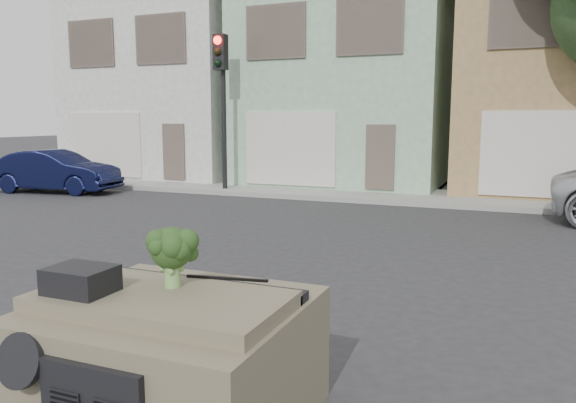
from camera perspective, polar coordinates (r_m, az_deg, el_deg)
The scene contains 11 objects.
ground_plane at distance 7.41m, azimuth 1.91°, elevation -10.73°, with size 120.00×120.00×0.00m, color #303033.
sidewalk at distance 17.39m, azimuth 14.21°, elevation 0.39°, with size 40.00×3.00×0.15m, color gray.
townhouse_white at distance 25.03m, azimuth -10.23°, elevation 11.39°, with size 7.20×8.20×7.55m, color silver.
townhouse_mint at distance 21.92m, azimuth 6.88°, elevation 11.89°, with size 7.20×8.20×7.55m, color #97BE9A.
townhouse_tan at distance 21.16m, azimuth 27.23°, elevation 11.16°, with size 7.20×8.20×7.55m, color #A68352.
navy_sedan at distance 20.17m, azimuth -22.46°, elevation 0.87°, with size 1.48×4.24×1.40m, color black.
traffic_signal at distance 18.39m, azimuth -6.69°, elevation 8.75°, with size 0.40×0.40×5.10m, color black.
car_dashboard at distance 4.71m, azimuth -11.50°, elevation -15.17°, with size 2.00×1.80×1.12m, color #6C634C.
instrument_hump at distance 4.58m, azimuth -20.31°, elevation -7.47°, with size 0.48×0.38×0.20m, color black.
wiper_arm at distance 4.68m, azimuth -6.22°, elevation -7.76°, with size 0.70×0.03×0.02m, color black.
broccoli at distance 4.50m, azimuth -11.73°, elevation -5.50°, with size 0.40×0.40×0.49m, color #203916.
Camera 1 is at (2.46, -6.56, 2.44)m, focal length 35.00 mm.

